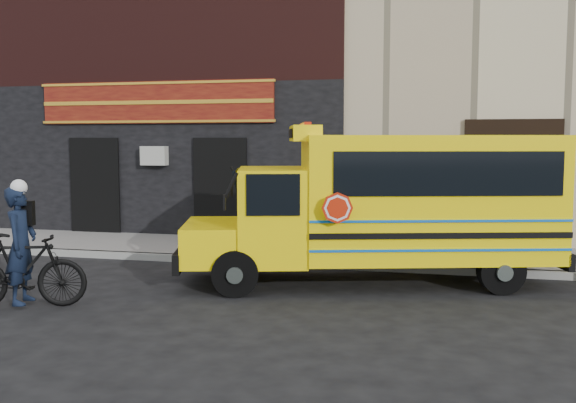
# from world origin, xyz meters

# --- Properties ---
(ground) EXTENTS (120.00, 120.00, 0.00)m
(ground) POSITION_xyz_m (0.00, 0.00, 0.00)
(ground) COLOR black
(ground) RESTS_ON ground
(curb) EXTENTS (40.00, 0.20, 0.15)m
(curb) POSITION_xyz_m (0.00, 2.60, 0.07)
(curb) COLOR gray
(curb) RESTS_ON ground
(sidewalk) EXTENTS (40.00, 3.00, 0.15)m
(sidewalk) POSITION_xyz_m (0.00, 4.10, 0.07)
(sidewalk) COLOR slate
(sidewalk) RESTS_ON ground
(building) EXTENTS (20.00, 10.70, 12.00)m
(building) POSITION_xyz_m (-0.04, 10.45, 6.13)
(building) COLOR beige
(building) RESTS_ON sidewalk
(school_bus) EXTENTS (7.22, 3.91, 2.92)m
(school_bus) POSITION_xyz_m (1.46, 1.52, 1.51)
(school_bus) COLOR black
(school_bus) RESTS_ON ground
(bicycle) EXTENTS (2.07, 1.19, 1.20)m
(bicycle) POSITION_xyz_m (-4.07, -1.63, 0.60)
(bicycle) COLOR black
(bicycle) RESTS_ON ground
(cyclist) EXTENTS (0.59, 0.77, 1.88)m
(cyclist) POSITION_xyz_m (-4.13, -1.55, 0.94)
(cyclist) COLOR black
(cyclist) RESTS_ON ground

